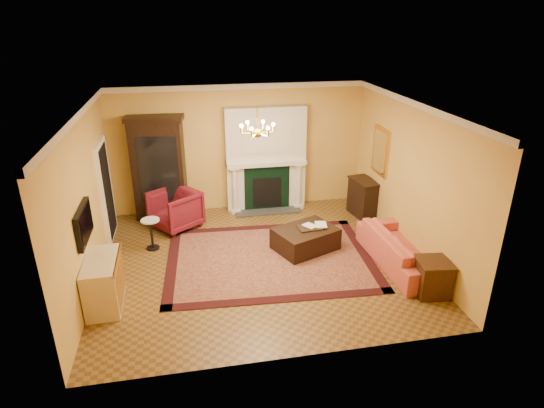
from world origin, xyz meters
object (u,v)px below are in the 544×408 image
object	(u,v)px
console_table	(363,198)
leather_ottoman	(305,239)
pedestal_table	(151,232)
end_table	(432,278)
wingback_armchair	(175,208)
commode	(104,282)
coral_sofa	(401,244)
china_cabinet	(159,171)

from	to	relation	value
console_table	leather_ottoman	xyz separation A→B (m)	(-1.77, -1.38, -0.19)
pedestal_table	end_table	xyz separation A→B (m)	(4.78, -2.56, -0.08)
pedestal_table	end_table	size ratio (longest dim) A/B	1.08
wingback_armchair	commode	distance (m)	2.96
leather_ottoman	end_table	bearing A→B (deg)	-71.35
wingback_armchair	console_table	xyz separation A→B (m)	(4.37, -0.16, -0.05)
pedestal_table	end_table	distance (m)	5.42
end_table	console_table	world-z (taller)	console_table
commode	console_table	world-z (taller)	console_table
leather_ottoman	commode	bearing A→B (deg)	175.04
wingback_armchair	coral_sofa	world-z (taller)	wingback_armchair
commode	coral_sofa	world-z (taller)	coral_sofa
wingback_armchair	coral_sofa	distance (m)	4.88
wingback_armchair	end_table	distance (m)	5.55
pedestal_table	china_cabinet	bearing A→B (deg)	83.78
end_table	leather_ottoman	world-z (taller)	end_table
wingback_armchair	pedestal_table	size ratio (longest dim) A/B	1.45
wingback_armchair	coral_sofa	xyz separation A→B (m)	(4.22, -2.46, -0.04)
wingback_armchair	end_table	world-z (taller)	wingback_armchair
console_table	end_table	bearing A→B (deg)	-100.50
wingback_armchair	pedestal_table	bearing A→B (deg)	-62.73
end_table	coral_sofa	bearing A→B (deg)	95.01
wingback_armchair	china_cabinet	bearing A→B (deg)	168.70
end_table	china_cabinet	bearing A→B (deg)	137.97
china_cabinet	end_table	distance (m)	6.26
china_cabinet	wingback_armchair	distance (m)	0.98
coral_sofa	end_table	world-z (taller)	coral_sofa
console_table	china_cabinet	bearing A→B (deg)	160.65
china_cabinet	commode	world-z (taller)	china_cabinet
pedestal_table	commode	xyz separation A→B (m)	(-0.67, -1.79, 0.03)
pedestal_table	leather_ottoman	xyz separation A→B (m)	(3.07, -0.60, -0.15)
coral_sofa	end_table	size ratio (longest dim) A/B	3.64
coral_sofa	leather_ottoman	world-z (taller)	coral_sofa
pedestal_table	commode	world-z (taller)	commode
pedestal_table	commode	size ratio (longest dim) A/B	0.60
china_cabinet	wingback_armchair	world-z (taller)	china_cabinet
china_cabinet	pedestal_table	distance (m)	1.78
coral_sofa	commode	bearing A→B (deg)	90.81
leather_ottoman	coral_sofa	bearing A→B (deg)	-52.03
commode	console_table	bearing A→B (deg)	23.90
china_cabinet	console_table	bearing A→B (deg)	-2.34
pedestal_table	leather_ottoman	world-z (taller)	pedestal_table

